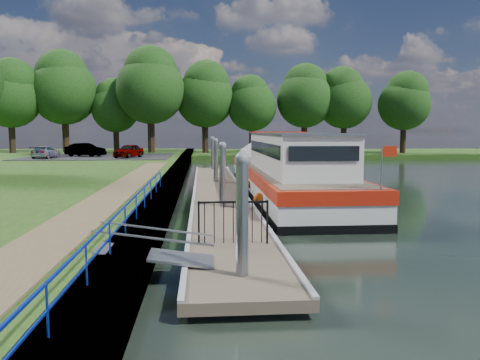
{
  "coord_description": "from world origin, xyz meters",
  "views": [
    {
      "loc": [
        -0.8,
        -9.83,
        3.37
      ],
      "look_at": [
        0.71,
        8.81,
        1.4
      ],
      "focal_mm": 35.0,
      "sensor_mm": 36.0,
      "label": 1
    }
  ],
  "objects": [
    {
      "name": "ground",
      "position": [
        0.0,
        0.0,
        0.0
      ],
      "size": [
        160.0,
        160.0,
        0.0
      ],
      "primitive_type": "plane",
      "color": "black",
      "rests_on": "ground"
    },
    {
      "name": "bank_edge",
      "position": [
        -2.55,
        15.0,
        0.39
      ],
      "size": [
        1.1,
        90.0,
        0.78
      ],
      "primitive_type": "cube",
      "color": "#473D2D",
      "rests_on": "ground"
    },
    {
      "name": "far_bank",
      "position": [
        12.0,
        52.0,
        0.3
      ],
      "size": [
        60.0,
        18.0,
        0.6
      ],
      "primitive_type": "cube",
      "color": "#244614",
      "rests_on": "ground"
    },
    {
      "name": "footpath",
      "position": [
        -4.4,
        8.0,
        0.8
      ],
      "size": [
        1.6,
        40.0,
        0.05
      ],
      "primitive_type": "cube",
      "color": "brown",
      "rests_on": "riverbank"
    },
    {
      "name": "carpark",
      "position": [
        -11.0,
        38.0,
        0.81
      ],
      "size": [
        14.0,
        12.0,
        0.06
      ],
      "primitive_type": "cube",
      "color": "black",
      "rests_on": "riverbank"
    },
    {
      "name": "blue_fence",
      "position": [
        -2.75,
        3.0,
        1.31
      ],
      "size": [
        0.04,
        18.04,
        0.72
      ],
      "color": "#0C2DBF",
      "rests_on": "riverbank"
    },
    {
      "name": "pontoon",
      "position": [
        0.0,
        13.0,
        0.18
      ],
      "size": [
        2.5,
        30.0,
        0.56
      ],
      "color": "brown",
      "rests_on": "ground"
    },
    {
      "name": "mooring_piles",
      "position": [
        0.0,
        13.0,
        1.28
      ],
      "size": [
        0.3,
        27.3,
        3.55
      ],
      "color": "gray",
      "rests_on": "ground"
    },
    {
      "name": "gangway",
      "position": [
        -1.85,
        0.5,
        0.63
      ],
      "size": [
        2.58,
        1.0,
        0.92
      ],
      "color": "#A5A8AD",
      "rests_on": "ground"
    },
    {
      "name": "gate_panel",
      "position": [
        -0.0,
        2.2,
        1.15
      ],
      "size": [
        1.85,
        0.05,
        1.15
      ],
      "color": "black",
      "rests_on": "ground"
    },
    {
      "name": "barge",
      "position": [
        3.6,
        15.22,
        1.09
      ],
      "size": [
        4.36,
        21.15,
        4.78
      ],
      "color": "black",
      "rests_on": "ground"
    },
    {
      "name": "horizon_trees",
      "position": [
        -1.61,
        48.68,
        7.95
      ],
      "size": [
        54.38,
        10.03,
        12.87
      ],
      "color": "#332316",
      "rests_on": "ground"
    },
    {
      "name": "car_a",
      "position": [
        -7.8,
        35.6,
        1.48
      ],
      "size": [
        2.78,
        4.07,
        1.29
      ],
      "primitive_type": "imported",
      "rotation": [
        0.0,
        0.0,
        -0.37
      ],
      "color": "#999999",
      "rests_on": "carpark"
    },
    {
      "name": "car_b",
      "position": [
        -12.36,
        37.7,
        1.5
      ],
      "size": [
        4.24,
        2.84,
        1.32
      ],
      "primitive_type": "imported",
      "rotation": [
        0.0,
        0.0,
        1.17
      ],
      "color": "#999999",
      "rests_on": "carpark"
    },
    {
      "name": "car_c",
      "position": [
        -15.49,
        35.44,
        1.39
      ],
      "size": [
        1.85,
        3.95,
        1.11
      ],
      "primitive_type": "imported",
      "rotation": [
        0.0,
        0.0,
        3.06
      ],
      "color": "#999999",
      "rests_on": "carpark"
    }
  ]
}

